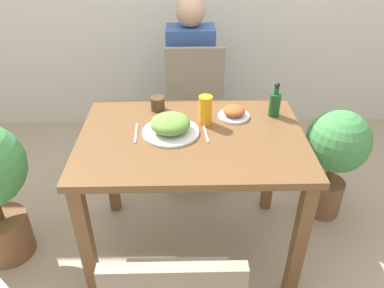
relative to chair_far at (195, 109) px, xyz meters
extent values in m
plane|color=tan|center=(-0.04, -0.75, -0.51)|extent=(16.00, 16.00, 0.00)
cube|color=brown|center=(-0.04, -0.75, 0.23)|extent=(1.08, 0.75, 0.04)
cube|color=brown|center=(-0.53, -1.07, -0.15)|extent=(0.06, 0.06, 0.72)
cube|color=brown|center=(0.45, -1.07, -0.15)|extent=(0.06, 0.06, 0.72)
cube|color=brown|center=(-0.53, -0.42, -0.15)|extent=(0.06, 0.06, 0.72)
cube|color=brown|center=(0.45, -0.42, -0.15)|extent=(0.06, 0.06, 0.72)
cube|color=gray|center=(0.00, -0.08, -0.07)|extent=(0.42, 0.42, 0.04)
cube|color=gray|center=(0.00, 0.11, 0.17)|extent=(0.40, 0.04, 0.44)
cylinder|color=white|center=(-0.18, -0.26, -0.30)|extent=(0.03, 0.03, 0.41)
cylinder|color=white|center=(0.18, -0.26, -0.30)|extent=(0.03, 0.03, 0.41)
cylinder|color=white|center=(-0.18, 0.10, -0.30)|extent=(0.03, 0.03, 0.41)
cylinder|color=white|center=(0.18, 0.10, -0.30)|extent=(0.03, 0.03, 0.41)
cylinder|color=white|center=(-0.14, -0.73, 0.26)|extent=(0.27, 0.27, 0.01)
ellipsoid|color=olive|center=(-0.14, -0.73, 0.30)|extent=(0.19, 0.19, 0.08)
cylinder|color=white|center=(0.18, -0.57, 0.26)|extent=(0.16, 0.16, 0.01)
ellipsoid|color=#A35128|center=(0.18, -0.57, 0.29)|extent=(0.11, 0.11, 0.05)
cylinder|color=#4C331E|center=(-0.21, -0.48, 0.29)|extent=(0.08, 0.08, 0.07)
cylinder|color=orange|center=(0.03, -0.63, 0.32)|extent=(0.07, 0.07, 0.15)
cylinder|color=#194C23|center=(0.39, -0.56, 0.31)|extent=(0.06, 0.06, 0.12)
cylinder|color=#194C23|center=(0.39, -0.56, 0.39)|extent=(0.03, 0.03, 0.03)
sphere|color=black|center=(0.39, -0.56, 0.42)|extent=(0.03, 0.03, 0.03)
cube|color=silver|center=(-0.31, -0.73, 0.25)|extent=(0.02, 0.18, 0.00)
cube|color=silver|center=(0.03, -0.73, 0.25)|extent=(0.03, 0.18, 0.00)
cylinder|color=brown|center=(-1.08, -0.77, -0.38)|extent=(0.27, 0.27, 0.26)
cylinder|color=brown|center=(0.81, -0.47, -0.39)|extent=(0.21, 0.21, 0.24)
cylinder|color=brown|center=(0.81, -0.47, -0.21)|extent=(0.04, 0.04, 0.11)
sphere|color=#428947|center=(0.81, -0.47, 0.03)|extent=(0.37, 0.37, 0.37)
cube|color=#2D3347|center=(-0.02, 0.32, -0.28)|extent=(0.28, 0.20, 0.45)
cube|color=#385699|center=(-0.02, 0.32, 0.20)|extent=(0.34, 0.22, 0.52)
sphere|color=tan|center=(-0.02, 0.32, 0.56)|extent=(0.20, 0.20, 0.20)
camera|label=1|loc=(-0.07, -2.27, 1.19)|focal=35.00mm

